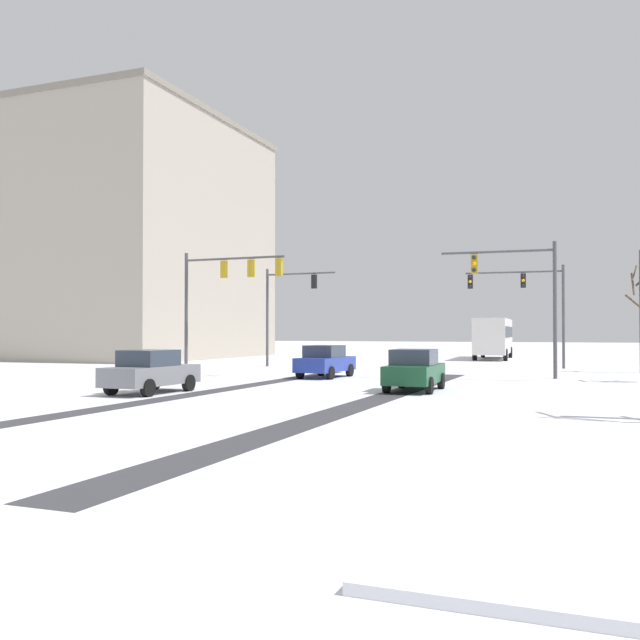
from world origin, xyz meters
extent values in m
cube|color=#38383D|center=(4.02, 13.66, 0.00)|extent=(1.18, 30.05, 0.01)
cube|color=#38383D|center=(-2.81, 13.66, 0.00)|extent=(1.06, 30.05, 0.01)
cube|color=white|center=(10.68, 12.29, 0.06)|extent=(4.00, 30.05, 0.12)
cylinder|color=#47474C|center=(9.28, 37.32, 3.25)|extent=(0.18, 0.18, 6.50)
cylinder|color=#47474C|center=(6.28, 37.11, 6.10)|extent=(6.00, 0.53, 0.12)
cube|color=black|center=(6.88, 37.15, 5.55)|extent=(0.34, 0.26, 0.90)
sphere|color=black|center=(6.89, 36.99, 5.85)|extent=(0.20, 0.20, 0.20)
sphere|color=orange|center=(6.89, 36.99, 5.55)|extent=(0.20, 0.20, 0.20)
sphere|color=black|center=(6.89, 36.99, 5.25)|extent=(0.20, 0.20, 0.20)
cube|color=black|center=(3.59, 36.93, 5.55)|extent=(0.34, 0.26, 0.90)
sphere|color=black|center=(3.60, 36.77, 5.85)|extent=(0.20, 0.20, 0.20)
sphere|color=orange|center=(3.60, 36.77, 5.55)|extent=(0.20, 0.20, 0.20)
sphere|color=black|center=(3.60, 36.77, 5.25)|extent=(0.20, 0.20, 0.20)
cylinder|color=#47474C|center=(9.28, 25.32, 3.25)|extent=(0.18, 0.18, 6.50)
cylinder|color=#47474C|center=(6.67, 25.16, 6.10)|extent=(5.22, 0.43, 0.12)
cube|color=#B79319|center=(5.63, 25.10, 5.55)|extent=(0.33, 0.26, 0.90)
sphere|color=black|center=(5.64, 24.94, 5.85)|extent=(0.20, 0.20, 0.20)
sphere|color=orange|center=(5.64, 24.94, 5.55)|extent=(0.20, 0.20, 0.20)
sphere|color=black|center=(5.64, 24.94, 5.25)|extent=(0.20, 0.20, 0.20)
cylinder|color=#47474C|center=(-9.28, 33.32, 3.25)|extent=(0.18, 0.18, 6.50)
cylinder|color=#47474C|center=(-6.83, 33.20, 6.10)|extent=(4.91, 0.35, 0.12)
cube|color=black|center=(-5.85, 33.16, 5.55)|extent=(0.33, 0.25, 0.90)
sphere|color=black|center=(-5.84, 33.32, 5.85)|extent=(0.20, 0.20, 0.20)
sphere|color=orange|center=(-5.84, 33.32, 5.55)|extent=(0.20, 0.20, 0.20)
sphere|color=black|center=(-5.84, 33.32, 5.25)|extent=(0.20, 0.20, 0.20)
cylinder|color=#47474C|center=(-9.28, 23.32, 3.25)|extent=(0.18, 0.18, 6.50)
cylinder|color=#47474C|center=(-6.41, 23.30, 6.10)|extent=(5.74, 0.16, 0.12)
cube|color=#B79319|center=(-6.99, 23.30, 5.55)|extent=(0.32, 0.24, 0.90)
sphere|color=black|center=(-6.98, 23.46, 5.85)|extent=(0.20, 0.20, 0.20)
sphere|color=orange|center=(-6.98, 23.46, 5.55)|extent=(0.20, 0.20, 0.20)
sphere|color=black|center=(-6.98, 23.46, 5.25)|extent=(0.20, 0.20, 0.20)
cube|color=#B79319|center=(-5.41, 23.29, 5.55)|extent=(0.32, 0.24, 0.90)
sphere|color=black|center=(-5.41, 23.45, 5.85)|extent=(0.20, 0.20, 0.20)
sphere|color=orange|center=(-5.41, 23.45, 5.55)|extent=(0.20, 0.20, 0.20)
sphere|color=black|center=(-5.41, 23.45, 5.25)|extent=(0.20, 0.20, 0.20)
cube|color=#B79319|center=(-3.83, 23.28, 5.55)|extent=(0.32, 0.24, 0.90)
sphere|color=black|center=(-3.83, 23.44, 5.85)|extent=(0.20, 0.20, 0.20)
sphere|color=orange|center=(-3.83, 23.44, 5.55)|extent=(0.20, 0.20, 0.20)
sphere|color=black|center=(-3.83, 23.44, 5.25)|extent=(0.20, 0.20, 0.20)
cube|color=#233899|center=(-1.61, 24.04, 0.67)|extent=(1.90, 4.18, 0.70)
cube|color=#2D3847|center=(-1.62, 23.89, 1.32)|extent=(1.65, 1.97, 0.60)
cylinder|color=black|center=(-2.36, 25.35, 0.32)|extent=(0.25, 0.65, 0.64)
cylinder|color=black|center=(-0.74, 25.27, 0.32)|extent=(0.25, 0.65, 0.64)
cylinder|color=black|center=(-2.48, 22.81, 0.32)|extent=(0.25, 0.65, 0.64)
cylinder|color=black|center=(-0.87, 22.74, 0.32)|extent=(0.25, 0.65, 0.64)
cube|color=#194C2D|center=(4.41, 17.95, 0.67)|extent=(1.81, 4.15, 0.70)
cube|color=#2D3847|center=(4.41, 17.80, 1.32)|extent=(1.61, 1.94, 0.60)
cylinder|color=black|center=(3.56, 19.20, 0.32)|extent=(0.24, 0.65, 0.64)
cylinder|color=black|center=(5.18, 19.24, 0.32)|extent=(0.24, 0.65, 0.64)
cylinder|color=black|center=(3.63, 16.66, 0.32)|extent=(0.24, 0.65, 0.64)
cylinder|color=black|center=(5.25, 16.70, 0.32)|extent=(0.24, 0.65, 0.64)
cube|color=slate|center=(-4.56, 13.40, 0.67)|extent=(1.83, 4.15, 0.70)
cube|color=#2D3847|center=(-4.56, 13.25, 1.32)|extent=(1.62, 1.95, 0.60)
cylinder|color=black|center=(-5.33, 14.70, 0.32)|extent=(0.24, 0.65, 0.64)
cylinder|color=black|center=(-3.71, 14.65, 0.32)|extent=(0.24, 0.65, 0.64)
cylinder|color=black|center=(-5.40, 12.16, 0.32)|extent=(0.24, 0.65, 0.64)
cylinder|color=black|center=(-3.79, 12.11, 0.32)|extent=(0.24, 0.65, 0.64)
cube|color=silver|center=(3.28, 51.24, 1.93)|extent=(3.04, 11.11, 2.90)
cube|color=#283342|center=(3.28, 51.24, 2.28)|extent=(3.03, 10.23, 0.90)
cylinder|color=black|center=(4.66, 47.45, 0.48)|extent=(0.35, 0.97, 0.96)
cylinder|color=black|center=(2.29, 47.33, 0.48)|extent=(0.35, 0.97, 0.96)
cylinder|color=black|center=(4.31, 54.59, 0.48)|extent=(0.35, 0.97, 0.96)
cylinder|color=black|center=(1.94, 54.47, 0.48)|extent=(0.35, 0.97, 0.96)
cylinder|color=brown|center=(13.17, 34.29, 5.63)|extent=(0.36, 0.79, 0.90)
cylinder|color=brown|center=(13.07, 34.13, 4.99)|extent=(0.19, 1.00, 1.32)
cylinder|color=brown|center=(13.26, 33.58, 3.80)|extent=(1.29, 0.66, 1.20)
cube|color=#A89E8E|center=(-32.35, 42.99, 10.16)|extent=(28.08, 21.91, 20.32)
cube|color=gray|center=(-32.35, 42.99, 20.57)|extent=(28.38, 22.21, 0.50)
camera|label=1|loc=(10.68, -8.43, 2.30)|focal=38.82mm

